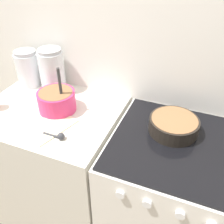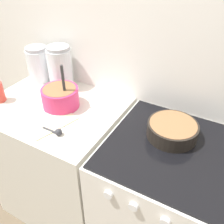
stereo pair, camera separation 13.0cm
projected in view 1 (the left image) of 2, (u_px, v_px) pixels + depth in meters
name	position (u px, v px, depth m)	size (l,w,h in m)	color
wall_back	(135.00, 46.00, 1.35)	(4.53, 0.05, 2.40)	white
countertop_cabinet	(59.00, 165.00, 1.66)	(0.77, 0.62, 0.89)	silver
stove	(168.00, 201.00, 1.44)	(0.66, 0.63, 0.89)	white
mixing_bowl	(57.00, 100.00, 1.37)	(0.21, 0.21, 0.26)	#E0336B
baking_pan	(174.00, 125.00, 1.23)	(0.24, 0.24, 0.08)	black
storage_jar_left	(28.00, 70.00, 1.59)	(0.15, 0.15, 0.23)	silver
storage_jar_middle	(52.00, 73.00, 1.52)	(0.15, 0.15, 0.27)	silver
recipe_page	(50.00, 127.00, 1.27)	(0.23, 0.29, 0.01)	beige
measuring_spoon	(59.00, 136.00, 1.20)	(0.12, 0.04, 0.04)	#333338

